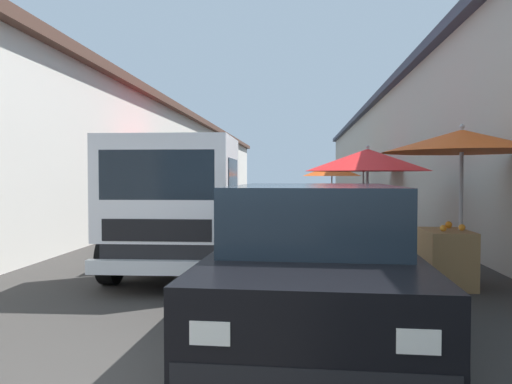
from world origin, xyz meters
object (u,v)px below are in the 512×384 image
fruit_stall_far_left (367,168)px  plastic_stool (236,211)px  fruit_stall_mid_lane (363,172)px  hatchback_car (314,259)px  fruit_stall_far_right (458,167)px  fruit_stall_near_right (331,175)px  delivery_truck (181,208)px  fruit_stall_near_left (168,168)px  vendor_in_shade (174,196)px  vendor_by_crates (203,192)px

fruit_stall_far_left → plastic_stool: bearing=29.4°
fruit_stall_mid_lane → hatchback_car: (-11.58, 1.95, -0.93)m
fruit_stall_far_left → hatchback_car: 5.80m
fruit_stall_far_right → fruit_stall_near_right: bearing=3.8°
fruit_stall_mid_lane → fruit_stall_far_left: fruit_stall_far_left is taller
fruit_stall_near_right → fruit_stall_far_right: size_ratio=1.07×
fruit_stall_near_right → delivery_truck: (-13.03, 3.12, -0.55)m
fruit_stall_near_left → fruit_stall_far_right: size_ratio=1.25×
plastic_stool → fruit_stall_far_left: bearing=-150.6°
hatchback_car → vendor_in_shade: size_ratio=2.51×
fruit_stall_far_left → fruit_stall_mid_lane: bearing=-6.5°
fruit_stall_near_left → fruit_stall_near_right: bearing=-35.2°
fruit_stall_mid_lane → fruit_stall_far_right: 9.25m
vendor_in_shade → vendor_by_crates: bearing=-3.7°
fruit_stall_far_left → fruit_stall_near_right: (10.16, 0.09, -0.11)m
fruit_stall_mid_lane → fruit_stall_far_right: bearing=-179.3°
fruit_stall_far_left → vendor_in_shade: size_ratio=1.63×
hatchback_car → plastic_stool: hatchback_car is taller
fruit_stall_far_right → fruit_stall_near_left: bearing=42.6°
fruit_stall_mid_lane → fruit_stall_near_right: fruit_stall_mid_lane is taller
hatchback_car → vendor_in_shade: bearing=21.3°
fruit_stall_mid_lane → plastic_stool: size_ratio=6.59×
fruit_stall_near_right → plastic_stool: 5.31m
fruit_stall_far_right → vendor_by_crates: fruit_stall_far_right is taller
hatchback_car → vendor_by_crates: vendor_by_crates is taller
hatchback_car → fruit_stall_near_right: bearing=-4.3°
fruit_stall_mid_lane → fruit_stall_far_left: size_ratio=1.11×
fruit_stall_near_left → vendor_by_crates: fruit_stall_near_left is taller
fruit_stall_far_left → fruit_stall_near_right: fruit_stall_far_left is taller
fruit_stall_far_left → vendor_in_shade: fruit_stall_far_left is taller
hatchback_car → plastic_stool: size_ratio=9.12×
fruit_stall_near_right → vendor_in_shade: size_ratio=1.53×
fruit_stall_near_left → fruit_stall_near_right: 8.61m
delivery_truck → vendor_in_shade: delivery_truck is taller
fruit_stall_far_left → delivery_truck: fruit_stall_far_left is taller
fruit_stall_mid_lane → hatchback_car: size_ratio=0.72×
vendor_in_shade → plastic_stool: (1.28, -1.83, -0.58)m
fruit_stall_near_right → fruit_stall_far_right: fruit_stall_far_right is taller
vendor_by_crates → vendor_in_shade: 3.70m
hatchback_car → plastic_stool: bearing=11.0°
fruit_stall_near_left → hatchback_car: size_ratio=0.71×
vendor_by_crates → plastic_stool: bearing=-146.5°
fruit_stall_far_right → hatchback_car: fruit_stall_far_right is taller
fruit_stall_mid_lane → plastic_stool: (0.36, 4.26, -1.34)m
fruit_stall_near_right → vendor_in_shade: 7.39m
hatchback_car → delivery_truck: (2.70, 1.95, 0.30)m
fruit_stall_mid_lane → vendor_in_shade: 6.21m
fruit_stall_near_right → fruit_stall_mid_lane: bearing=-169.4°
hatchback_car → vendor_by_crates: (14.34, 3.91, 0.17)m
fruit_stall_mid_lane → hatchback_car: 11.78m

